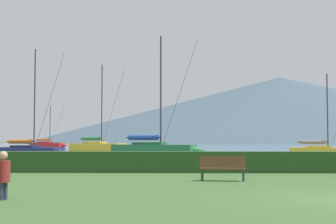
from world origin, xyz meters
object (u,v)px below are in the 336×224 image
(sailboat_slip_5, at_px, (155,150))
(person_seated_viewer, at_px, (3,173))
(sailboat_slip_7, at_px, (48,145))
(park_bench_under_tree, at_px, (223,167))
(sailboat_slip_1, at_px, (30,151))
(sailboat_slip_8, at_px, (323,152))
(sailboat_slip_0, at_px, (98,147))

(sailboat_slip_5, bearing_deg, person_seated_viewer, -78.45)
(sailboat_slip_7, bearing_deg, park_bench_under_tree, -55.20)
(sailboat_slip_1, xyz_separation_m, sailboat_slip_5, (10.74, 1.76, 0.13))
(sailboat_slip_5, distance_m, sailboat_slip_8, 14.68)
(sailboat_slip_7, distance_m, person_seated_viewer, 89.41)
(sailboat_slip_7, relative_size, park_bench_under_tree, 4.81)
(sailboat_slip_7, relative_size, sailboat_slip_8, 1.15)
(park_bench_under_tree, bearing_deg, sailboat_slip_1, 127.34)
(sailboat_slip_1, height_order, sailboat_slip_8, sailboat_slip_1)
(sailboat_slip_7, bearing_deg, sailboat_slip_5, -50.53)
(sailboat_slip_8, distance_m, park_bench_under_tree, 27.38)
(sailboat_slip_0, distance_m, person_seated_viewer, 52.67)
(person_seated_viewer, bearing_deg, park_bench_under_tree, 59.21)
(sailboat_slip_0, relative_size, person_seated_viewer, 9.10)
(sailboat_slip_1, xyz_separation_m, sailboat_slip_8, (25.40, 1.03, -0.04))
(sailboat_slip_0, relative_size, sailboat_slip_5, 1.04)
(sailboat_slip_0, bearing_deg, sailboat_slip_1, -74.58)
(sailboat_slip_0, relative_size, sailboat_slip_7, 1.35)
(sailboat_slip_5, height_order, park_bench_under_tree, sailboat_slip_5)
(sailboat_slip_0, distance_m, park_bench_under_tree, 47.76)
(sailboat_slip_0, distance_m, sailboat_slip_1, 22.20)
(person_seated_viewer, bearing_deg, sailboat_slip_8, 75.67)
(sailboat_slip_0, bearing_deg, sailboat_slip_5, -46.07)
(sailboat_slip_5, relative_size, sailboat_slip_8, 1.48)
(person_seated_viewer, bearing_deg, sailboat_slip_5, 100.01)
(sailboat_slip_8, bearing_deg, sailboat_slip_1, -165.72)
(park_bench_under_tree, bearing_deg, sailboat_slip_8, 72.85)
(sailboat_slip_0, height_order, sailboat_slip_1, sailboat_slip_0)
(sailboat_slip_8, distance_m, person_seated_viewer, 35.61)
(sailboat_slip_0, bearing_deg, sailboat_slip_8, -20.92)
(sailboat_slip_1, height_order, sailboat_slip_5, sailboat_slip_5)
(sailboat_slip_5, bearing_deg, sailboat_slip_8, 12.89)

